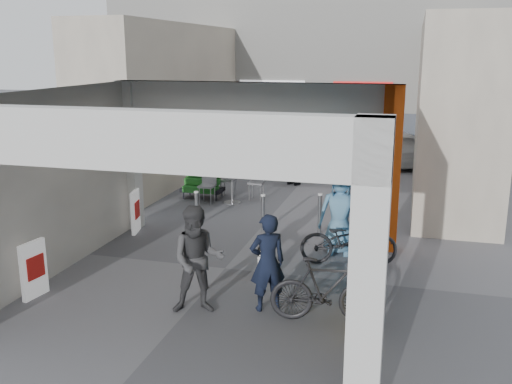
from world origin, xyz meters
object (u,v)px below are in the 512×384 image
(man_with_dog, at_px, (267,263))
(white_van, at_px, (401,149))
(produce_stand, at_px, (203,187))
(border_collie, at_px, (264,263))
(bicycle_rear, at_px, (326,290))
(cafe_set, at_px, (231,188))
(man_crates, at_px, (294,157))
(man_back_turned, at_px, (198,260))
(bicycle_front, at_px, (349,240))
(man_elderly, at_px, (340,212))

(man_with_dog, xyz_separation_m, white_van, (1.79, 12.53, -0.11))
(produce_stand, bearing_deg, border_collie, -70.70)
(border_collie, relative_size, bicycle_rear, 0.40)
(cafe_set, height_order, man_crates, man_crates)
(man_back_turned, height_order, man_crates, man_crates)
(cafe_set, distance_m, border_collie, 5.85)
(man_crates, height_order, bicycle_front, man_crates)
(produce_stand, distance_m, bicycle_front, 6.31)
(man_crates, relative_size, white_van, 0.43)
(man_elderly, height_order, bicycle_front, man_elderly)
(cafe_set, relative_size, produce_stand, 1.37)
(bicycle_rear, bearing_deg, border_collie, 33.66)
(border_collie, distance_m, man_crates, 7.80)
(border_collie, relative_size, bicycle_front, 0.37)
(cafe_set, relative_size, border_collie, 2.31)
(cafe_set, height_order, white_van, white_van)
(cafe_set, xyz_separation_m, man_crates, (1.33, 2.36, 0.55))
(produce_stand, relative_size, man_crates, 0.67)
(man_back_turned, xyz_separation_m, man_crates, (-0.36, 9.37, 0.00))
(border_collie, bearing_deg, white_van, 60.67)
(cafe_set, bearing_deg, man_with_dog, -67.50)
(produce_stand, height_order, bicycle_front, bicycle_front)
(cafe_set, bearing_deg, produce_stand, 179.65)
(produce_stand, bearing_deg, bicycle_rear, -67.77)
(cafe_set, relative_size, bicycle_rear, 0.93)
(produce_stand, distance_m, man_back_turned, 7.50)
(man_crates, bearing_deg, man_with_dog, 121.94)
(cafe_set, relative_size, bicycle_front, 0.86)
(cafe_set, relative_size, man_back_turned, 0.92)
(produce_stand, bearing_deg, cafe_set, -12.17)
(white_van, bearing_deg, man_crates, 120.34)
(man_back_turned, xyz_separation_m, bicycle_front, (2.11, 2.78, -0.39))
(man_with_dog, bearing_deg, produce_stand, -91.98)
(man_elderly, xyz_separation_m, man_crates, (-2.21, 5.99, 0.01))
(cafe_set, xyz_separation_m, man_with_dog, (2.75, -6.65, 0.47))
(man_elderly, relative_size, bicycle_rear, 1.01)
(man_back_turned, bearing_deg, border_collie, 49.64)
(border_collie, distance_m, man_back_turned, 1.90)
(produce_stand, distance_m, border_collie, 6.25)
(produce_stand, bearing_deg, man_elderly, -51.29)
(border_collie, bearing_deg, man_with_dog, -91.57)
(border_collie, relative_size, man_crates, 0.40)
(cafe_set, height_order, man_elderly, man_elderly)
(white_van, bearing_deg, man_back_turned, 150.25)
(border_collie, bearing_deg, produce_stand, 102.81)
(produce_stand, height_order, white_van, white_van)
(man_with_dog, relative_size, man_crates, 0.91)
(bicycle_front, relative_size, white_van, 0.46)
(man_back_turned, distance_m, bicycle_rear, 2.09)
(man_with_dog, bearing_deg, border_collie, -103.81)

